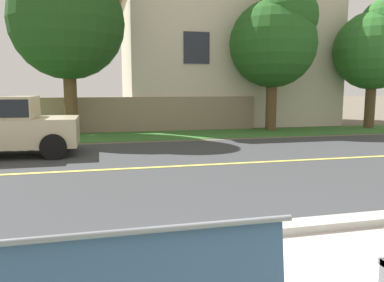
% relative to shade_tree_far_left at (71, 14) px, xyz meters
% --- Properties ---
extents(ground_plane, '(140.00, 140.00, 0.00)m').
position_rel_shade_tree_far_left_xyz_m(ground_plane, '(2.43, -5.13, -4.42)').
color(ground_plane, '#665B4C').
extents(curb_edge, '(44.00, 0.30, 0.11)m').
position_rel_shade_tree_far_left_xyz_m(curb_edge, '(2.43, -10.78, -4.37)').
color(curb_edge, '#ADA89E').
rests_on(curb_edge, ground_plane).
extents(street_asphalt, '(52.00, 8.00, 0.01)m').
position_rel_shade_tree_far_left_xyz_m(street_asphalt, '(2.43, -6.63, -4.42)').
color(street_asphalt, '#383A3D').
rests_on(street_asphalt, ground_plane).
extents(road_centre_line, '(48.00, 0.14, 0.01)m').
position_rel_shade_tree_far_left_xyz_m(road_centre_line, '(2.43, -6.63, -4.41)').
color(road_centre_line, '#E0CC4C').
rests_on(road_centre_line, ground_plane).
extents(far_verge_grass, '(48.00, 2.80, 0.02)m').
position_rel_shade_tree_far_left_xyz_m(far_verge_grass, '(2.43, -0.86, -4.42)').
color(far_verge_grass, '#38702D').
rests_on(far_verge_grass, ground_plane).
extents(shade_tree_far_left, '(4.13, 4.13, 6.81)m').
position_rel_shade_tree_far_left_xyz_m(shade_tree_far_left, '(0.00, 0.00, 0.00)').
color(shade_tree_far_left, brown).
rests_on(shade_tree_far_left, ground_plane).
extents(shade_tree_left, '(3.55, 3.55, 5.87)m').
position_rel_shade_tree_far_left_xyz_m(shade_tree_left, '(8.00, -0.21, -0.62)').
color(shade_tree_left, brown).
rests_on(shade_tree_left, ground_plane).
extents(shade_tree_centre, '(3.39, 3.39, 5.59)m').
position_rel_shade_tree_far_left_xyz_m(shade_tree_centre, '(12.70, -0.34, -0.80)').
color(shade_tree_centre, brown).
rests_on(shade_tree_centre, ground_plane).
extents(garden_wall, '(13.00, 0.36, 1.40)m').
position_rel_shade_tree_far_left_xyz_m(garden_wall, '(0.95, 0.85, -3.72)').
color(garden_wall, gray).
rests_on(garden_wall, ground_plane).
extents(house_across_street, '(10.61, 6.91, 6.82)m').
position_rel_shade_tree_far_left_xyz_m(house_across_street, '(7.12, 4.05, -0.97)').
color(house_across_street, beige).
rests_on(house_across_street, ground_plane).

